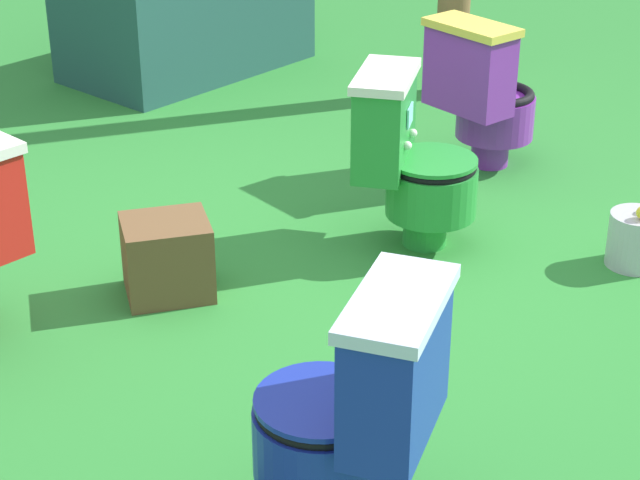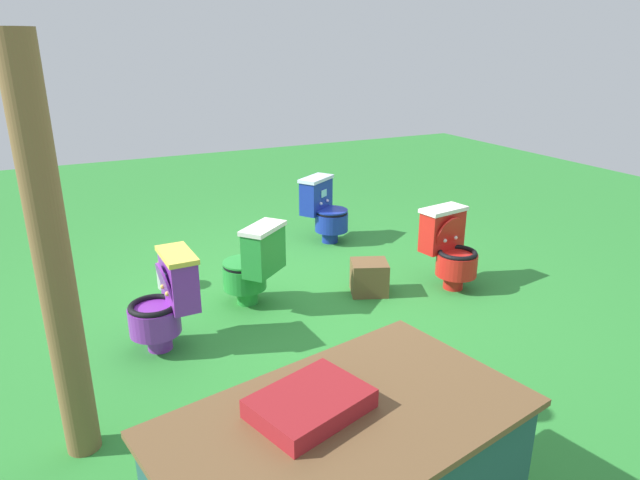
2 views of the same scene
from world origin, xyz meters
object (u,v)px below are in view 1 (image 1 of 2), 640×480
(small_crate, at_px, (167,258))
(toilet_purple, at_px, (484,94))
(vendor_table, at_px, (186,5))
(lemon_bucket, at_px, (636,238))
(toilet_green, at_px, (411,159))
(toilet_blue, at_px, (354,408))

(small_crate, bearing_deg, toilet_purple, 5.06)
(vendor_table, bearing_deg, lemon_bucket, -89.03)
(vendor_table, distance_m, lemon_bucket, 3.29)
(toilet_purple, height_order, small_crate, toilet_purple)
(small_crate, relative_size, lemon_bucket, 1.15)
(toilet_green, height_order, vendor_table, vendor_table)
(small_crate, bearing_deg, toilet_green, -12.84)
(toilet_green, distance_m, small_crate, 1.05)
(toilet_blue, height_order, vendor_table, vendor_table)
(toilet_blue, xyz_separation_m, toilet_purple, (2.07, 1.58, 0.00))
(toilet_blue, bearing_deg, toilet_purple, 4.25)
(toilet_green, xyz_separation_m, vendor_table, (0.52, 2.57, 0.02))
(lemon_bucket, bearing_deg, vendor_table, 90.97)
(vendor_table, relative_size, small_crate, 5.03)
(toilet_blue, distance_m, lemon_bucket, 1.93)
(toilet_purple, bearing_deg, toilet_green, -66.01)
(toilet_green, relative_size, vendor_table, 0.45)
(toilet_green, xyz_separation_m, small_crate, (-1.01, 0.23, -0.22))
(small_crate, bearing_deg, vendor_table, 56.91)
(toilet_purple, height_order, vendor_table, vendor_table)
(toilet_blue, bearing_deg, lemon_bucket, -18.17)
(toilet_green, bearing_deg, small_crate, -52.07)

